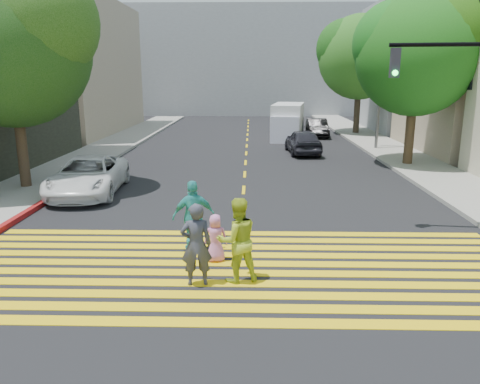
{
  "coord_description": "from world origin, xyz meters",
  "views": [
    {
      "loc": [
        0.28,
        -8.81,
        4.32
      ],
      "look_at": [
        0.0,
        3.0,
        1.4
      ],
      "focal_mm": 35.0,
      "sensor_mm": 36.0,
      "label": 1
    }
  ],
  "objects_px": {
    "tree_right_near": "(419,49)",
    "dark_car_parked": "(317,128)",
    "pedestrian_extra": "(194,216)",
    "pedestrian_man": "(196,245)",
    "pedestrian_child": "(216,238)",
    "white_van": "(288,123)",
    "pedestrian_woman": "(237,240)",
    "dark_car_near": "(303,141)",
    "silver_car": "(291,120)",
    "white_sedan": "(88,176)",
    "tree_left": "(12,39)",
    "tree_right_far": "(362,53)"
  },
  "relations": [
    {
      "from": "pedestrian_extra",
      "to": "dark_car_near",
      "type": "relative_size",
      "value": 0.44
    },
    {
      "from": "tree_right_near",
      "to": "dark_car_parked",
      "type": "relative_size",
      "value": 2.08
    },
    {
      "from": "dark_car_near",
      "to": "dark_car_parked",
      "type": "height_order",
      "value": "dark_car_near"
    },
    {
      "from": "pedestrian_child",
      "to": "silver_car",
      "type": "height_order",
      "value": "silver_car"
    },
    {
      "from": "tree_left",
      "to": "pedestrian_woman",
      "type": "bearing_deg",
      "value": -44.28
    },
    {
      "from": "tree_left",
      "to": "dark_car_near",
      "type": "height_order",
      "value": "tree_left"
    },
    {
      "from": "white_sedan",
      "to": "dark_car_parked",
      "type": "xyz_separation_m",
      "value": [
        10.99,
        17.58,
        -0.04
      ]
    },
    {
      "from": "tree_left",
      "to": "tree_right_near",
      "type": "distance_m",
      "value": 17.43
    },
    {
      "from": "pedestrian_woman",
      "to": "silver_car",
      "type": "xyz_separation_m",
      "value": [
        3.73,
        31.09,
        -0.26
      ]
    },
    {
      "from": "white_sedan",
      "to": "white_van",
      "type": "height_order",
      "value": "white_van"
    },
    {
      "from": "white_sedan",
      "to": "silver_car",
      "type": "relative_size",
      "value": 1.08
    },
    {
      "from": "silver_car",
      "to": "tree_right_near",
      "type": "bearing_deg",
      "value": 112.35
    },
    {
      "from": "dark_car_near",
      "to": "pedestrian_child",
      "type": "bearing_deg",
      "value": 73.11
    },
    {
      "from": "tree_right_far",
      "to": "dark_car_near",
      "type": "bearing_deg",
      "value": -118.8
    },
    {
      "from": "pedestrian_extra",
      "to": "pedestrian_man",
      "type": "bearing_deg",
      "value": 83.8
    },
    {
      "from": "tree_right_near",
      "to": "pedestrian_woman",
      "type": "bearing_deg",
      "value": -120.82
    },
    {
      "from": "dark_car_near",
      "to": "pedestrian_woman",
      "type": "bearing_deg",
      "value": 75.67
    },
    {
      "from": "tree_right_near",
      "to": "tree_right_far",
      "type": "xyz_separation_m",
      "value": [
        0.27,
        13.05,
        0.45
      ]
    },
    {
      "from": "dark_car_parked",
      "to": "pedestrian_man",
      "type": "bearing_deg",
      "value": -101.79
    },
    {
      "from": "tree_left",
      "to": "tree_right_far",
      "type": "distance_m",
      "value": 24.97
    },
    {
      "from": "white_sedan",
      "to": "dark_car_near",
      "type": "distance_m",
      "value": 13.29
    },
    {
      "from": "white_van",
      "to": "tree_right_near",
      "type": "bearing_deg",
      "value": -53.42
    },
    {
      "from": "dark_car_parked",
      "to": "white_van",
      "type": "xyz_separation_m",
      "value": [
        -2.29,
        -1.46,
        0.51
      ]
    },
    {
      "from": "tree_left",
      "to": "pedestrian_man",
      "type": "bearing_deg",
      "value": -48.08
    },
    {
      "from": "tree_right_far",
      "to": "silver_car",
      "type": "bearing_deg",
      "value": 136.51
    },
    {
      "from": "pedestrian_child",
      "to": "white_sedan",
      "type": "distance_m",
      "value": 8.42
    },
    {
      "from": "tree_left",
      "to": "white_van",
      "type": "height_order",
      "value": "tree_left"
    },
    {
      "from": "pedestrian_child",
      "to": "pedestrian_extra",
      "type": "distance_m",
      "value": 0.96
    },
    {
      "from": "tree_right_near",
      "to": "white_van",
      "type": "bearing_deg",
      "value": 117.45
    },
    {
      "from": "tree_right_near",
      "to": "silver_car",
      "type": "bearing_deg",
      "value": 104.11
    },
    {
      "from": "pedestrian_child",
      "to": "dark_car_parked",
      "type": "height_order",
      "value": "dark_car_parked"
    },
    {
      "from": "silver_car",
      "to": "dark_car_parked",
      "type": "bearing_deg",
      "value": 111.79
    },
    {
      "from": "tree_right_far",
      "to": "pedestrian_extra",
      "type": "distance_m",
      "value": 27.14
    },
    {
      "from": "pedestrian_woman",
      "to": "pedestrian_extra",
      "type": "height_order",
      "value": "pedestrian_woman"
    },
    {
      "from": "pedestrian_man",
      "to": "pedestrian_woman",
      "type": "bearing_deg",
      "value": -174.8
    },
    {
      "from": "tree_left",
      "to": "dark_car_near",
      "type": "distance_m",
      "value": 15.62
    },
    {
      "from": "dark_car_near",
      "to": "white_van",
      "type": "height_order",
      "value": "white_van"
    },
    {
      "from": "tree_right_near",
      "to": "pedestrian_extra",
      "type": "xyz_separation_m",
      "value": [
        -9.27,
        -11.83,
        -4.68
      ]
    },
    {
      "from": "tree_left",
      "to": "tree_right_far",
      "type": "xyz_separation_m",
      "value": [
        16.86,
        18.41,
        0.4
      ]
    },
    {
      "from": "pedestrian_woman",
      "to": "dark_car_near",
      "type": "bearing_deg",
      "value": -119.93
    },
    {
      "from": "tree_right_near",
      "to": "dark_car_parked",
      "type": "distance_m",
      "value": 12.97
    },
    {
      "from": "pedestrian_woman",
      "to": "white_sedan",
      "type": "height_order",
      "value": "pedestrian_woman"
    },
    {
      "from": "pedestrian_extra",
      "to": "white_van",
      "type": "distance_m",
      "value": 22.35
    },
    {
      "from": "tree_left",
      "to": "dark_car_parked",
      "type": "relative_size",
      "value": 2.1
    },
    {
      "from": "pedestrian_man",
      "to": "pedestrian_child",
      "type": "xyz_separation_m",
      "value": [
        0.3,
        1.32,
        -0.32
      ]
    },
    {
      "from": "white_van",
      "to": "dark_car_parked",
      "type": "bearing_deg",
      "value": 41.63
    },
    {
      "from": "white_sedan",
      "to": "pedestrian_extra",
      "type": "bearing_deg",
      "value": -55.59
    },
    {
      "from": "tree_right_near",
      "to": "silver_car",
      "type": "relative_size",
      "value": 1.78
    },
    {
      "from": "tree_right_near",
      "to": "pedestrian_woman",
      "type": "xyz_separation_m",
      "value": [
        -8.12,
        -13.61,
        -4.66
      ]
    },
    {
      "from": "pedestrian_woman",
      "to": "pedestrian_extra",
      "type": "bearing_deg",
      "value": -76.5
    }
  ]
}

